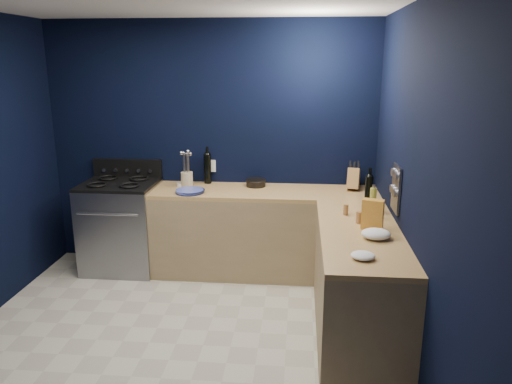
# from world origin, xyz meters

# --- Properties ---
(floor) EXTENTS (3.50, 3.50, 0.02)m
(floor) POSITION_xyz_m (0.00, 0.00, -0.01)
(floor) COLOR #B2AD9C
(floor) RESTS_ON ground
(wall_back) EXTENTS (3.50, 0.02, 2.60)m
(wall_back) POSITION_xyz_m (0.00, 1.76, 1.30)
(wall_back) COLOR black
(wall_back) RESTS_ON ground
(wall_right) EXTENTS (0.02, 3.50, 2.60)m
(wall_right) POSITION_xyz_m (1.76, 0.00, 1.30)
(wall_right) COLOR black
(wall_right) RESTS_ON ground
(wall_front) EXTENTS (3.50, 0.02, 2.60)m
(wall_front) POSITION_xyz_m (0.00, -1.76, 1.30)
(wall_front) COLOR black
(wall_front) RESTS_ON ground
(cab_back) EXTENTS (2.30, 0.63, 0.86)m
(cab_back) POSITION_xyz_m (0.60, 1.44, 0.43)
(cab_back) COLOR #927B56
(cab_back) RESTS_ON floor
(top_back) EXTENTS (2.30, 0.63, 0.04)m
(top_back) POSITION_xyz_m (0.60, 1.44, 0.88)
(top_back) COLOR olive
(top_back) RESTS_ON cab_back
(cab_right) EXTENTS (0.63, 1.67, 0.86)m
(cab_right) POSITION_xyz_m (1.44, 0.29, 0.43)
(cab_right) COLOR #927B56
(cab_right) RESTS_ON floor
(top_right) EXTENTS (0.63, 1.67, 0.04)m
(top_right) POSITION_xyz_m (1.44, 0.29, 0.88)
(top_right) COLOR olive
(top_right) RESTS_ON cab_right
(gas_range) EXTENTS (0.76, 0.66, 0.92)m
(gas_range) POSITION_xyz_m (-0.93, 1.42, 0.46)
(gas_range) COLOR gray
(gas_range) RESTS_ON floor
(oven_door) EXTENTS (0.59, 0.02, 0.42)m
(oven_door) POSITION_xyz_m (-0.93, 1.10, 0.45)
(oven_door) COLOR black
(oven_door) RESTS_ON gas_range
(cooktop) EXTENTS (0.76, 0.66, 0.03)m
(cooktop) POSITION_xyz_m (-0.93, 1.42, 0.94)
(cooktop) COLOR black
(cooktop) RESTS_ON gas_range
(backguard) EXTENTS (0.76, 0.06, 0.20)m
(backguard) POSITION_xyz_m (-0.93, 1.72, 1.04)
(backguard) COLOR black
(backguard) RESTS_ON gas_range
(spice_panel) EXTENTS (0.02, 0.28, 0.38)m
(spice_panel) POSITION_xyz_m (1.74, 0.55, 1.18)
(spice_panel) COLOR gray
(spice_panel) RESTS_ON wall_right
(wall_outlet) EXTENTS (0.09, 0.02, 0.13)m
(wall_outlet) POSITION_xyz_m (0.00, 1.74, 1.08)
(wall_outlet) COLOR white
(wall_outlet) RESTS_ON wall_back
(plate_stack) EXTENTS (0.33, 0.33, 0.04)m
(plate_stack) POSITION_xyz_m (-0.14, 1.27, 0.92)
(plate_stack) COLOR #4752A6
(plate_stack) RESTS_ON top_back
(ramekin) EXTENTS (0.09, 0.09, 0.03)m
(ramekin) POSITION_xyz_m (-0.30, 1.53, 0.92)
(ramekin) COLOR white
(ramekin) RESTS_ON top_back
(utensil_crock) EXTENTS (0.14, 0.14, 0.16)m
(utensil_crock) POSITION_xyz_m (-0.22, 1.52, 0.98)
(utensil_crock) COLOR beige
(utensil_crock) RESTS_ON top_back
(wine_bottle_back) EXTENTS (0.08, 0.08, 0.32)m
(wine_bottle_back) POSITION_xyz_m (-0.03, 1.68, 1.06)
(wine_bottle_back) COLOR black
(wine_bottle_back) RESTS_ON top_back
(lemon_basket) EXTENTS (0.26, 0.26, 0.08)m
(lemon_basket) POSITION_xyz_m (0.49, 1.60, 0.94)
(lemon_basket) COLOR black
(lemon_basket) RESTS_ON top_back
(knife_block) EXTENTS (0.16, 0.27, 0.26)m
(knife_block) POSITION_xyz_m (1.50, 1.57, 1.01)
(knife_block) COLOR olive
(knife_block) RESTS_ON top_back
(wine_bottle_right) EXTENTS (0.09, 0.09, 0.30)m
(wine_bottle_right) POSITION_xyz_m (1.56, 0.87, 1.05)
(wine_bottle_right) COLOR black
(wine_bottle_right) RESTS_ON top_right
(oil_bottle) EXTENTS (0.06, 0.06, 0.24)m
(oil_bottle) POSITION_xyz_m (1.58, 0.70, 1.02)
(oil_bottle) COLOR #959C38
(oil_bottle) RESTS_ON top_right
(spice_jar_near) EXTENTS (0.05, 0.05, 0.09)m
(spice_jar_near) POSITION_xyz_m (1.35, 0.69, 0.95)
(spice_jar_near) COLOR olive
(spice_jar_near) RESTS_ON top_right
(spice_jar_far) EXTENTS (0.05, 0.05, 0.10)m
(spice_jar_far) POSITION_xyz_m (1.44, 0.48, 0.95)
(spice_jar_far) COLOR olive
(spice_jar_far) RESTS_ON top_right
(crouton_bag) EXTENTS (0.18, 0.12, 0.24)m
(crouton_bag) POSITION_xyz_m (1.53, 0.34, 1.02)
(crouton_bag) COLOR #BD3E1C
(crouton_bag) RESTS_ON top_right
(towel_front) EXTENTS (0.26, 0.24, 0.08)m
(towel_front) POSITION_xyz_m (1.53, 0.12, 0.94)
(towel_front) COLOR white
(towel_front) RESTS_ON top_right
(towel_end) EXTENTS (0.19, 0.18, 0.05)m
(towel_end) POSITION_xyz_m (1.39, -0.28, 0.92)
(towel_end) COLOR white
(towel_end) RESTS_ON top_right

